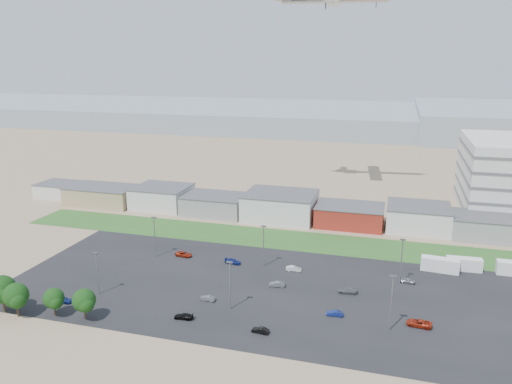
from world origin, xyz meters
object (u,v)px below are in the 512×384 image
(parked_car_6, at_px, (233,261))
(parked_car_13, at_px, (260,330))
(parked_car_11, at_px, (294,269))
(parked_car_8, at_px, (407,281))
(parked_car_9, at_px, (184,254))
(parked_car_3, at_px, (184,316))
(parked_car_4, at_px, (208,298))
(parked_car_12, at_px, (347,290))
(box_trailer_a, at_px, (440,265))
(parked_car_1, at_px, (335,313))
(parked_car_10, at_px, (63,300))
(parked_car_0, at_px, (419,323))
(parked_car_7, at_px, (277,284))

(parked_car_6, relative_size, parked_car_13, 1.26)
(parked_car_11, bearing_deg, parked_car_8, -93.12)
(parked_car_9, height_order, parked_car_11, same)
(parked_car_3, bearing_deg, parked_car_8, 120.59)
(parked_car_4, xyz_separation_m, parked_car_11, (14.21, 20.01, 0.06))
(parked_car_4, height_order, parked_car_12, parked_car_12)
(box_trailer_a, distance_m, parked_car_9, 63.32)
(parked_car_11, height_order, parked_car_13, parked_car_11)
(parked_car_1, distance_m, parked_car_10, 56.13)
(parked_car_3, bearing_deg, parked_car_13, 82.74)
(parked_car_0, height_order, parked_car_10, parked_car_0)
(parked_car_0, xyz_separation_m, parked_car_7, (-29.94, 9.35, -0.07))
(parked_car_0, height_order, parked_car_11, parked_car_0)
(parked_car_3, bearing_deg, parked_car_10, -92.63)
(box_trailer_a, bearing_deg, parked_car_6, -163.67)
(parked_car_0, height_order, parked_car_8, parked_car_0)
(parked_car_6, xyz_separation_m, parked_car_7, (13.68, -9.62, -0.01))
(parked_car_0, distance_m, parked_car_3, 45.13)
(parked_car_11, bearing_deg, parked_car_0, -127.95)
(box_trailer_a, height_order, parked_car_11, box_trailer_a)
(parked_car_7, bearing_deg, parked_car_11, 163.55)
(parked_car_10, bearing_deg, parked_car_11, -60.62)
(parked_car_0, height_order, parked_car_1, parked_car_0)
(parked_car_3, height_order, parked_car_10, parked_car_10)
(parked_car_12, xyz_separation_m, parked_car_13, (-13.69, -21.02, -0.06))
(box_trailer_a, xyz_separation_m, parked_car_10, (-76.58, -38.72, -1.04))
(parked_car_11, relative_size, parked_car_12, 0.88)
(parked_car_6, bearing_deg, parked_car_0, -106.52)
(box_trailer_a, bearing_deg, parked_car_1, -121.08)
(box_trailer_a, relative_size, parked_car_10, 2.13)
(parked_car_1, height_order, parked_car_11, parked_car_11)
(parked_car_0, bearing_deg, parked_car_9, -103.61)
(parked_car_0, xyz_separation_m, parked_car_13, (-28.26, -10.65, -0.12))
(parked_car_10, height_order, parked_car_12, parked_car_12)
(parked_car_11, xyz_separation_m, parked_car_12, (13.57, -8.35, -0.00))
(parked_car_0, xyz_separation_m, parked_car_3, (-44.07, -9.74, -0.10))
(parked_car_1, distance_m, parked_car_12, 10.84)
(parked_car_1, relative_size, parked_car_7, 0.93)
(parked_car_9, height_order, parked_car_12, parked_car_9)
(parked_car_3, bearing_deg, box_trailer_a, 123.56)
(parked_car_7, height_order, parked_car_8, parked_car_7)
(parked_car_7, relative_size, parked_car_11, 0.97)
(parked_car_11, bearing_deg, parked_car_7, 164.81)
(parked_car_12, bearing_deg, parked_car_4, -71.51)
(parked_car_4, distance_m, parked_car_13, 16.91)
(box_trailer_a, xyz_separation_m, parked_car_0, (-5.47, -28.34, -0.98))
(parked_car_4, bearing_deg, parked_car_8, 123.01)
(parked_car_0, height_order, parked_car_12, parked_car_0)
(box_trailer_a, distance_m, parked_car_12, 26.94)
(parked_car_6, xyz_separation_m, parked_car_10, (-27.48, -29.35, -0.01))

